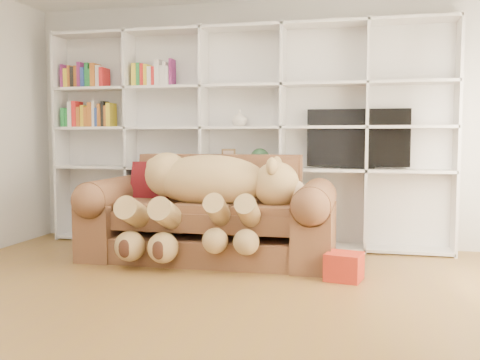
% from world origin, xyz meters
% --- Properties ---
extents(floor, '(5.00, 5.00, 0.00)m').
position_xyz_m(floor, '(0.00, 0.00, 0.00)').
color(floor, brown).
rests_on(floor, ground).
extents(wall_back, '(5.00, 0.02, 2.70)m').
position_xyz_m(wall_back, '(0.00, 2.50, 1.35)').
color(wall_back, silver).
rests_on(wall_back, floor).
extents(bookshelf, '(4.43, 0.35, 2.40)m').
position_xyz_m(bookshelf, '(-0.24, 2.36, 1.31)').
color(bookshelf, silver).
rests_on(bookshelf, floor).
extents(sofa, '(2.41, 1.04, 1.01)m').
position_xyz_m(sofa, '(-0.18, 1.63, 0.38)').
color(sofa, brown).
rests_on(sofa, floor).
extents(teddy_bear, '(1.67, 0.95, 0.97)m').
position_xyz_m(teddy_bear, '(-0.15, 1.43, 0.69)').
color(teddy_bear, tan).
rests_on(teddy_bear, sofa).
extents(throw_pillow, '(0.42, 0.24, 0.44)m').
position_xyz_m(throw_pillow, '(-0.87, 1.80, 0.72)').
color(throw_pillow, '#5F1013').
rests_on(throw_pillow, sofa).
extents(gift_box, '(0.34, 0.32, 0.23)m').
position_xyz_m(gift_box, '(1.14, 1.07, 0.11)').
color(gift_box, '#B72A18').
rests_on(gift_box, floor).
extents(tv, '(1.06, 0.18, 0.63)m').
position_xyz_m(tv, '(1.23, 2.35, 1.17)').
color(tv, black).
rests_on(tv, bookshelf).
extents(picture_frame, '(0.15, 0.08, 0.19)m').
position_xyz_m(picture_frame, '(-0.16, 2.30, 0.97)').
color(picture_frame, brown).
rests_on(picture_frame, bookshelf).
extents(green_vase, '(0.21, 0.21, 0.21)m').
position_xyz_m(green_vase, '(0.19, 2.30, 0.97)').
color(green_vase, '#2C5634').
rests_on(green_vase, bookshelf).
extents(figurine_tall, '(0.09, 0.09, 0.15)m').
position_xyz_m(figurine_tall, '(-0.98, 2.30, 0.94)').
color(figurine_tall, beige).
rests_on(figurine_tall, bookshelf).
extents(figurine_short, '(0.07, 0.07, 0.11)m').
position_xyz_m(figurine_short, '(-0.81, 2.30, 0.92)').
color(figurine_short, beige).
rests_on(figurine_short, bookshelf).
extents(snow_globe, '(0.11, 0.11, 0.11)m').
position_xyz_m(snow_globe, '(-0.58, 2.30, 0.92)').
color(snow_globe, silver).
rests_on(snow_globe, bookshelf).
extents(shelf_vase, '(0.17, 0.17, 0.18)m').
position_xyz_m(shelf_vase, '(-0.04, 2.30, 1.40)').
color(shelf_vase, beige).
rests_on(shelf_vase, bookshelf).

